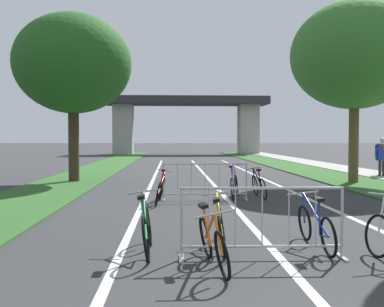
% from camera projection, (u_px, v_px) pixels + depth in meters
% --- Properties ---
extents(grass_verge_left, '(2.66, 55.37, 0.05)m').
position_uv_depth(grass_verge_left, '(99.00, 169.00, 24.34)').
color(grass_verge_left, '#2D5B26').
rests_on(grass_verge_left, ground).
extents(grass_verge_right, '(2.66, 55.37, 0.05)m').
position_uv_depth(grass_verge_right, '(298.00, 168.00, 24.86)').
color(grass_verge_right, '#2D5B26').
rests_on(grass_verge_right, ground).
extents(sidewalk_path_right, '(2.13, 55.37, 0.08)m').
position_uv_depth(sidewalk_path_right, '(339.00, 168.00, 24.97)').
color(sidewalk_path_right, '#9E9B93').
rests_on(sidewalk_path_right, ground).
extents(lane_stripe_center, '(0.14, 32.03, 0.01)m').
position_uv_depth(lane_stripe_center, '(210.00, 180.00, 17.97)').
color(lane_stripe_center, silver).
rests_on(lane_stripe_center, ground).
extents(lane_stripe_right_lane, '(0.14, 32.03, 0.01)m').
position_uv_depth(lane_stripe_right_lane, '(267.00, 180.00, 18.08)').
color(lane_stripe_right_lane, silver).
rests_on(lane_stripe_right_lane, ground).
extents(lane_stripe_left_lane, '(0.14, 32.03, 0.01)m').
position_uv_depth(lane_stripe_left_lane, '(153.00, 181.00, 17.86)').
color(lane_stripe_left_lane, silver).
rests_on(lane_stripe_left_lane, ground).
extents(overpass_bridge, '(17.68, 4.24, 6.22)m').
position_uv_depth(overpass_bridge, '(186.00, 114.00, 47.51)').
color(overpass_bridge, '#2D2D30').
rests_on(overpass_bridge, ground).
extents(tree_left_pine_far, '(4.59, 4.59, 6.63)m').
position_uv_depth(tree_left_pine_far, '(73.00, 64.00, 17.10)').
color(tree_left_pine_far, '#3D2D1E').
rests_on(tree_left_pine_far, ground).
extents(tree_right_pine_near, '(4.89, 4.89, 7.03)m').
position_uv_depth(tree_right_pine_near, '(355.00, 55.00, 16.70)').
color(tree_right_pine_near, brown).
rests_on(tree_right_pine_near, ground).
extents(crowd_barrier_nearest, '(2.41, 0.49, 1.05)m').
position_uv_depth(crowd_barrier_nearest, '(262.00, 223.00, 6.31)').
color(crowd_barrier_nearest, '#ADADB2').
rests_on(crowd_barrier_nearest, ground).
extents(crowd_barrier_second, '(2.41, 0.45, 1.05)m').
position_uv_depth(crowd_barrier_second, '(205.00, 182.00, 12.27)').
color(crowd_barrier_second, '#ADADB2').
rests_on(crowd_barrier_second, ground).
extents(bicycle_orange_0, '(0.51, 1.62, 0.88)m').
position_uv_depth(bicycle_orange_0, '(213.00, 243.00, 5.82)').
color(bicycle_orange_0, black).
rests_on(bicycle_orange_0, ground).
extents(bicycle_yellow_1, '(0.49, 1.65, 0.88)m').
position_uv_depth(bicycle_yellow_1, '(221.00, 227.00, 6.85)').
color(bicycle_yellow_1, black).
rests_on(bicycle_yellow_1, ground).
extents(bicycle_black_2, '(0.47, 1.59, 0.89)m').
position_uv_depth(bicycle_black_2, '(259.00, 186.00, 12.77)').
color(bicycle_black_2, black).
rests_on(bicycle_black_2, ground).
extents(bicycle_green_3, '(0.49, 1.63, 0.94)m').
position_uv_depth(bicycle_green_3, '(147.00, 229.00, 6.58)').
color(bicycle_green_3, black).
rests_on(bicycle_green_3, ground).
extents(bicycle_red_5, '(0.50, 1.75, 0.94)m').
position_uv_depth(bicycle_red_5, '(160.00, 190.00, 11.71)').
color(bicycle_red_5, black).
rests_on(bicycle_red_5, ground).
extents(bicycle_blue_6, '(0.54, 1.69, 0.86)m').
position_uv_depth(bicycle_blue_6, '(315.00, 227.00, 6.89)').
color(bicycle_blue_6, black).
rests_on(bicycle_blue_6, ground).
extents(bicycle_purple_7, '(0.56, 1.69, 0.98)m').
position_uv_depth(bicycle_purple_7, '(234.00, 185.00, 12.70)').
color(bicycle_purple_7, black).
rests_on(bicycle_purple_7, ground).
extents(pedestrian_pushing_bike, '(0.62, 0.41, 1.77)m').
position_uv_depth(pedestrian_pushing_bike, '(382.00, 153.00, 19.84)').
color(pedestrian_pushing_bike, olive).
rests_on(pedestrian_pushing_bike, ground).
extents(pedestrian_in_red_jacket, '(0.56, 0.25, 1.54)m').
position_uv_depth(pedestrian_in_red_jacket, '(382.00, 157.00, 19.27)').
color(pedestrian_in_red_jacket, '#262628').
rests_on(pedestrian_in_red_jacket, ground).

